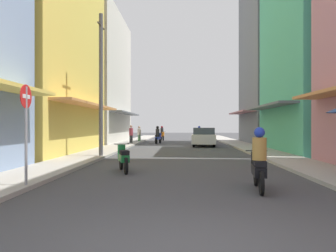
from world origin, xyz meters
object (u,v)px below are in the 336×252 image
motorbike_green (123,157)px  pedestrian_far (131,135)px  motorbike_white (200,135)px  pedestrian_crossing (139,134)px  motorbike_blue (158,136)px  motorbike_orange (162,134)px  street_sign_no_entry (26,122)px  motorbike_black (259,162)px  utility_pole (101,84)px  parked_car (204,137)px  motorbike_silver (200,136)px

motorbike_green → pedestrian_far: 17.54m
motorbike_white → pedestrian_crossing: 6.00m
motorbike_white → motorbike_blue: bearing=-139.0°
motorbike_orange → pedestrian_far: 7.88m
motorbike_blue → street_sign_no_entry: street_sign_no_entry is taller
motorbike_blue → motorbike_black: bearing=-79.4°
utility_pole → street_sign_no_entry: 8.46m
pedestrian_crossing → parked_car: bearing=-46.0°
motorbike_orange → motorbike_silver: size_ratio=1.03×
motorbike_black → motorbike_silver: motorbike_black is taller
motorbike_blue → motorbike_green: size_ratio=1.02×
motorbike_green → pedestrian_far: size_ratio=1.06×
motorbike_green → parked_car: (3.82, 14.56, 0.24)m
motorbike_orange → motorbike_green: bearing=-89.8°
motorbike_blue → pedestrian_far: bearing=-159.3°
motorbike_silver → motorbike_white: bearing=-94.1°
motorbike_white → pedestrian_crossing: bearing=-170.5°
motorbike_blue → street_sign_no_entry: size_ratio=0.67×
motorbike_green → motorbike_white: bearing=79.9°
motorbike_orange → pedestrian_far: bearing=-106.8°
motorbike_orange → motorbike_white: bearing=-39.7°
parked_car → street_sign_no_entry: bearing=-107.6°
motorbike_orange → motorbike_silver: motorbike_orange is taller
motorbike_black → pedestrian_far: pedestrian_far is taller
motorbike_green → parked_car: size_ratio=0.41×
parked_car → street_sign_no_entry: (-5.69, -17.90, 0.98)m
utility_pole → motorbike_black: bearing=-53.8°
motorbike_black → motorbike_orange: (-4.04, 28.12, 0.00)m
motorbike_silver → motorbike_green: (-4.05, -24.50, 0.00)m
motorbike_blue → motorbike_white: bearing=41.0°
parked_car → motorbike_green: bearing=-104.7°
pedestrian_crossing → utility_pole: (0.09, -15.77, 2.89)m
parked_car → pedestrian_far: bearing=155.5°
parked_car → motorbike_black: bearing=-89.6°
motorbike_blue → parked_car: 5.35m
motorbike_green → pedestrian_crossing: (-2.06, 20.66, 0.28)m
motorbike_silver → parked_car: 9.95m
pedestrian_far → street_sign_no_entry: (0.49, -20.72, 0.89)m
motorbike_orange → street_sign_no_entry: street_sign_no_entry is taller
motorbike_orange → motorbike_green: 24.92m
motorbike_blue → parked_car: size_ratio=0.42×
motorbike_black → street_sign_no_entry: street_sign_no_entry is taller
motorbike_black → motorbike_white: (-0.10, 24.86, 0.00)m
parked_car → motorbike_silver: bearing=88.6°
motorbike_blue → motorbike_black: size_ratio=0.99×
motorbike_white → pedestrian_crossing: (-5.92, -0.99, 0.08)m
utility_pole → street_sign_no_entry: (0.10, -8.23, -1.96)m
motorbike_orange → motorbike_green: (0.08, -24.92, -0.20)m
motorbike_black → parked_car: size_ratio=0.43×
motorbike_silver → street_sign_no_entry: size_ratio=0.66×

